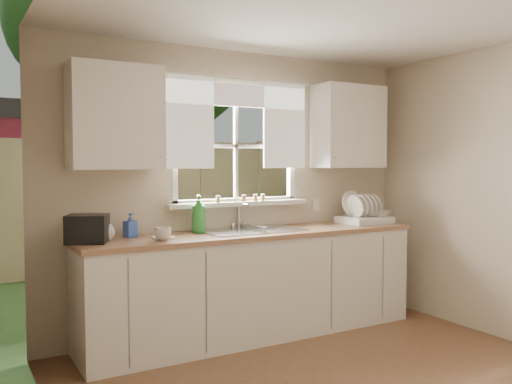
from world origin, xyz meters
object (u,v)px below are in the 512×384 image
dish_rack (364,216)px  black_appliance (87,229)px  soap_bottle_a (199,214)px  cup (163,234)px

dish_rack → black_appliance: bearing=179.5°
soap_bottle_a → black_appliance: soap_bottle_a is taller
dish_rack → soap_bottle_a: bearing=175.6°
soap_bottle_a → black_appliance: size_ratio=1.13×
dish_rack → black_appliance: (-2.63, 0.02, 0.03)m
cup → black_appliance: (-0.53, 0.16, 0.06)m
cup → black_appliance: size_ratio=0.44×
dish_rack → black_appliance: dish_rack is taller
dish_rack → black_appliance: 2.63m
dish_rack → soap_bottle_a: (-1.69, 0.13, 0.09)m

